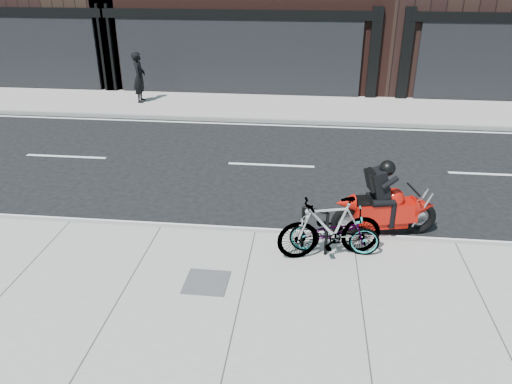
# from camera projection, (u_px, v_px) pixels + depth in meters

# --- Properties ---
(ground) EXTENTS (120.00, 120.00, 0.00)m
(ground) POSITION_uv_depth(u_px,v_px,m) (264.00, 196.00, 12.13)
(ground) COLOR black
(ground) RESTS_ON ground
(sidewalk_near) EXTENTS (60.00, 6.00, 0.13)m
(sidewalk_near) POSITION_uv_depth(u_px,v_px,m) (233.00, 333.00, 7.61)
(sidewalk_near) COLOR gray
(sidewalk_near) RESTS_ON ground
(sidewalk_far) EXTENTS (60.00, 3.50, 0.13)m
(sidewalk_far) POSITION_uv_depth(u_px,v_px,m) (284.00, 107.00, 19.07)
(sidewalk_far) COLOR gray
(sidewalk_far) RESTS_ON ground
(bike_rack) EXTENTS (0.51, 0.25, 0.92)m
(bike_rack) POSITION_uv_depth(u_px,v_px,m) (315.00, 227.00, 9.39)
(bike_rack) COLOR black
(bike_rack) RESTS_ON sidewalk_near
(bicycle_front) EXTENTS (1.71, 0.62, 0.89)m
(bicycle_front) POSITION_uv_depth(u_px,v_px,m) (335.00, 232.00, 9.39)
(bicycle_front) COLOR gray
(bicycle_front) RESTS_ON sidewalk_near
(bicycle_rear) EXTENTS (2.07, 1.07, 1.20)m
(bicycle_rear) POSITION_uv_depth(u_px,v_px,m) (330.00, 228.00, 9.22)
(bicycle_rear) COLOR gray
(bicycle_rear) RESTS_ON sidewalk_near
(motorcycle) EXTENTS (2.23, 0.82, 1.68)m
(motorcycle) POSITION_uv_depth(u_px,v_px,m) (390.00, 206.00, 10.15)
(motorcycle) COLOR black
(motorcycle) RESTS_ON ground
(pedestrian) EXTENTS (0.54, 0.75, 1.91)m
(pedestrian) POSITION_uv_depth(u_px,v_px,m) (139.00, 77.00, 19.17)
(pedestrian) COLOR black
(pedestrian) RESTS_ON sidewalk_far
(utility_grate) EXTENTS (0.76, 0.76, 0.02)m
(utility_grate) POSITION_uv_depth(u_px,v_px,m) (206.00, 282.00, 8.68)
(utility_grate) COLOR #4F5052
(utility_grate) RESTS_ON sidewalk_near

